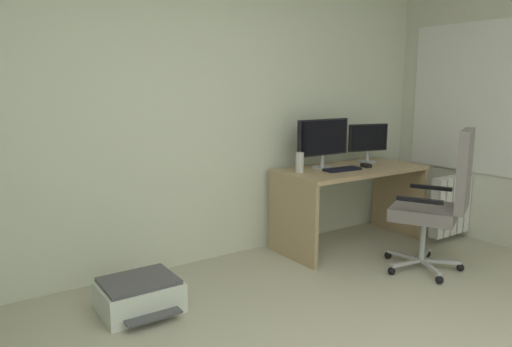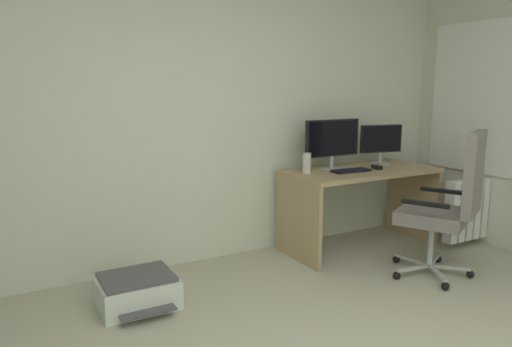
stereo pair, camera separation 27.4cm
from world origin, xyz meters
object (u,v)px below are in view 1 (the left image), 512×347
desk (350,189)px  keyboard (342,169)px  monitor_secondary (368,140)px  desktop_speaker (300,162)px  radiator (460,203)px  monitor_main (323,139)px  office_chair (440,198)px  computer_mouse (366,165)px  printer (139,295)px

desk → keyboard: keyboard is taller
monitor_secondary → desktop_speaker: (-0.87, -0.05, -0.13)m
monitor_secondary → radiator: 1.07m
monitor_main → office_chair: 1.11m
monitor_main → computer_mouse: 0.47m
keyboard → desktop_speaker: (-0.36, 0.14, 0.07)m
keyboard → radiator: 1.32m
printer → computer_mouse: bearing=3.2°
monitor_main → monitor_secondary: bearing=0.0°
printer → radiator: (3.10, -0.26, 0.23)m
computer_mouse → office_chair: bearing=-76.6°
monitor_main → office_chair: monitor_main is taller
desk → monitor_main: bearing=151.3°
radiator → office_chair: bearing=-156.0°
monitor_secondary → desktop_speaker: size_ratio=2.43×
desk → office_chair: (0.11, -0.86, 0.07)m
keyboard → office_chair: size_ratio=0.30×
desk → monitor_secondary: 0.55m
computer_mouse → office_chair: 0.80m
computer_mouse → printer: size_ratio=0.20×
keyboard → office_chair: bearing=-67.0°
monitor_main → keyboard: (0.06, -0.19, -0.25)m
monitor_main → radiator: 1.52m
desk → radiator: size_ratio=1.74×
desktop_speaker → printer: (-1.54, -0.27, -0.70)m
keyboard → printer: keyboard is taller
desk → computer_mouse: (0.13, -0.07, 0.21)m
desktop_speaker → printer: desktop_speaker is taller
desktop_speaker → monitor_main: bearing=9.0°
desktop_speaker → printer: bearing=-170.2°
monitor_secondary → radiator: bearing=-39.9°
desktop_speaker → office_chair: (0.64, -0.93, -0.21)m
desk → computer_mouse: computer_mouse is taller
keyboard → computer_mouse: (0.29, -0.00, 0.01)m
monitor_secondary → printer: monitor_secondary is taller
printer → monitor_secondary: bearing=7.4°
monitor_secondary → radiator: monitor_secondary is taller
computer_mouse → printer: (-2.20, -0.12, -0.63)m
radiator → monitor_main: bearing=155.5°
desk → monitor_secondary: monitor_secondary is taller
office_chair → printer: bearing=163.0°
computer_mouse → radiator: 1.06m
office_chair → radiator: bearing=24.0°
monitor_main → computer_mouse: (0.35, -0.19, -0.24)m
keyboard → office_chair: (0.28, -0.79, -0.14)m
office_chair → printer: (-2.18, 0.67, -0.49)m
monitor_main → keyboard: bearing=-71.9°
office_chair → monitor_main: bearing=109.1°
keyboard → desktop_speaker: bearing=162.5°
keyboard → desktop_speaker: 0.40m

